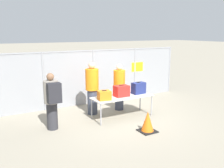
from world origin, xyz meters
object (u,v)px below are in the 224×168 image
(security_worker_near, at_px, (119,86))
(traffic_cone, at_px, (148,122))
(traveler_hooded, at_px, (52,99))
(suitcase_red, at_px, (121,91))
(security_worker_far, at_px, (92,88))
(utility_trailer, at_px, (114,82))
(inspection_table, at_px, (122,98))
(suitcase_orange, at_px, (104,95))
(suitcase_navy, at_px, (139,88))

(security_worker_near, distance_m, traffic_cone, 2.32)
(traveler_hooded, bearing_deg, suitcase_red, 7.80)
(security_worker_far, bearing_deg, utility_trailer, -123.48)
(security_worker_near, xyz_separation_m, utility_trailer, (1.48, 2.92, -0.48))
(security_worker_near, xyz_separation_m, security_worker_far, (-1.08, 0.04, 0.07))
(inspection_table, height_order, suitcase_orange, suitcase_orange)
(suitcase_orange, bearing_deg, traveler_hooded, 175.10)
(inspection_table, distance_m, security_worker_far, 1.13)
(inspection_table, xyz_separation_m, utility_trailer, (1.82, 3.69, -0.28))
(inspection_table, height_order, suitcase_red, suitcase_red)
(suitcase_red, relative_size, security_worker_far, 0.26)
(inspection_table, distance_m, traveler_hooded, 2.39)
(suitcase_orange, relative_size, security_worker_near, 0.26)
(suitcase_orange, xyz_separation_m, security_worker_near, (1.07, 0.86, 0.01))
(inspection_table, distance_m, traffic_cone, 1.49)
(security_worker_far, distance_m, traffic_cone, 2.46)
(suitcase_orange, distance_m, suitcase_navy, 1.43)
(suitcase_orange, distance_m, traveler_hooded, 1.65)
(inspection_table, distance_m, utility_trailer, 4.13)
(security_worker_near, bearing_deg, suitcase_orange, 24.12)
(inspection_table, xyz_separation_m, traffic_cone, (-0.03, -1.44, -0.40))
(utility_trailer, bearing_deg, suitcase_red, -116.68)
(utility_trailer, relative_size, traffic_cone, 5.70)
(suitcase_orange, xyz_separation_m, suitcase_red, (0.70, 0.10, 0.04))
(suitcase_red, relative_size, suitcase_navy, 1.01)
(suitcase_red, height_order, traffic_cone, suitcase_red)
(suitcase_orange, bearing_deg, security_worker_far, 90.36)
(inspection_table, distance_m, security_worker_near, 0.87)
(suitcase_orange, relative_size, security_worker_far, 0.24)
(suitcase_orange, height_order, suitcase_navy, suitcase_navy)
(security_worker_far, relative_size, utility_trailer, 0.54)
(suitcase_navy, bearing_deg, security_worker_near, 115.59)
(suitcase_orange, xyz_separation_m, traveler_hooded, (-1.64, 0.14, 0.06))
(suitcase_red, height_order, security_worker_far, security_worker_far)
(suitcase_orange, height_order, utility_trailer, suitcase_orange)
(suitcase_orange, relative_size, utility_trailer, 0.13)
(suitcase_orange, bearing_deg, inspection_table, 6.15)
(security_worker_near, relative_size, security_worker_far, 0.93)
(suitcase_orange, distance_m, traffic_cone, 1.64)
(suitcase_red, bearing_deg, inspection_table, -35.57)
(traffic_cone, bearing_deg, suitcase_red, 89.98)
(suitcase_red, bearing_deg, suitcase_orange, -172.18)
(inspection_table, xyz_separation_m, security_worker_near, (0.35, 0.78, 0.20))
(inspection_table, height_order, utility_trailer, inspection_table)
(traveler_hooded, bearing_deg, security_worker_far, 33.54)
(suitcase_navy, xyz_separation_m, utility_trailer, (1.13, 3.64, -0.52))
(traveler_hooded, height_order, security_worker_near, security_worker_near)
(traffic_cone, bearing_deg, inspection_table, 88.97)
(traveler_hooded, distance_m, security_worker_far, 1.80)
(inspection_table, bearing_deg, suitcase_red, 144.43)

